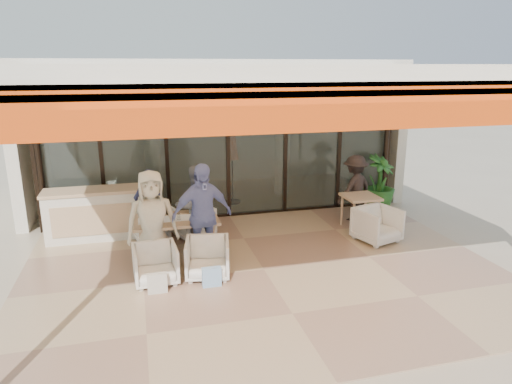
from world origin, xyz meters
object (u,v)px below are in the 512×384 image
(diner_navy, at_px, (150,210))
(chair_near_right, at_px, (207,256))
(chair_far_left, at_px, (151,225))
(side_chair, at_px, (377,223))
(diner_grey, at_px, (195,206))
(host_counter, at_px, (93,214))
(chair_far_right, at_px, (193,220))
(dining_table, at_px, (175,221))
(diner_periwinkle, at_px, (202,215))
(potted_palm, at_px, (379,183))
(diner_cream, at_px, (152,222))
(side_table, at_px, (360,201))
(chair_near_left, at_px, (155,263))
(standing_woman, at_px, (355,188))

(diner_navy, bearing_deg, chair_near_right, 124.35)
(chair_far_left, bearing_deg, side_chair, 151.30)
(diner_grey, relative_size, side_chair, 2.07)
(host_counter, height_order, diner_grey, diner_grey)
(chair_far_left, distance_m, chair_far_right, 0.84)
(dining_table, height_order, chair_near_right, dining_table)
(dining_table, xyz_separation_m, diner_periwinkle, (0.43, -0.46, 0.23))
(chair_near_right, xyz_separation_m, potted_palm, (4.53, 2.52, 0.32))
(chair_near_right, distance_m, side_chair, 3.56)
(dining_table, height_order, chair_far_right, dining_table)
(host_counter, bearing_deg, diner_cream, -58.42)
(dining_table, height_order, diner_periwinkle, diner_periwinkle)
(chair_far_right, height_order, diner_navy, diner_navy)
(diner_navy, height_order, side_chair, diner_navy)
(potted_palm, bearing_deg, side_table, -134.25)
(chair_far_left, bearing_deg, chair_far_right, 166.75)
(dining_table, xyz_separation_m, chair_near_left, (-0.41, -0.96, -0.34))
(chair_far_right, xyz_separation_m, side_table, (3.49, -0.45, 0.28))
(dining_table, relative_size, diner_cream, 0.86)
(diner_grey, relative_size, potted_palm, 1.18)
(host_counter, distance_m, standing_woman, 5.57)
(chair_near_right, height_order, diner_periwinkle, diner_periwinkle)
(dining_table, height_order, potted_palm, potted_palm)
(chair_near_right, relative_size, diner_cream, 0.41)
(chair_near_left, bearing_deg, host_counter, 112.12)
(diner_grey, xyz_separation_m, diner_cream, (-0.84, -0.90, 0.07))
(chair_far_right, bearing_deg, potted_palm, 165.93)
(diner_grey, bearing_deg, diner_navy, -9.69)
(chair_far_right, height_order, chair_near_left, chair_far_right)
(chair_near_left, xyz_separation_m, potted_palm, (5.37, 2.52, 0.33))
(side_chair, bearing_deg, diner_grey, 151.43)
(standing_woman, bearing_deg, chair_far_left, -22.29)
(chair_near_left, height_order, diner_cream, diner_cream)
(chair_near_left, xyz_separation_m, diner_grey, (0.84, 1.40, 0.45))
(host_counter, xyz_separation_m, side_table, (5.42, -0.83, 0.11))
(chair_near_left, height_order, diner_grey, diner_grey)
(dining_table, height_order, standing_woman, standing_woman)
(chair_far_left, relative_size, side_table, 0.87)
(chair_near_left, distance_m, side_chair, 4.39)
(host_counter, xyz_separation_m, diner_grey, (1.94, -0.88, 0.27))
(chair_far_right, xyz_separation_m, potted_palm, (4.53, 0.62, 0.32))
(diner_navy, bearing_deg, potted_palm, -164.82)
(diner_navy, bearing_deg, chair_near_left, 93.39)
(chair_near_left, bearing_deg, diner_cream, 86.48)
(diner_navy, bearing_deg, standing_woman, -168.74)
(diner_periwinkle, distance_m, potted_palm, 4.96)
(potted_palm, bearing_deg, diner_periwinkle, -155.95)
(diner_navy, relative_size, diner_grey, 0.99)
(chair_far_left, relative_size, standing_woman, 0.43)
(diner_navy, bearing_deg, diner_cream, 93.39)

